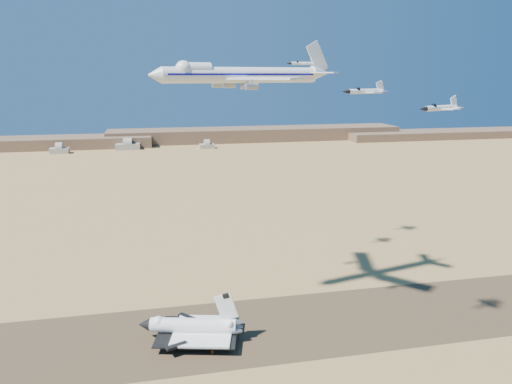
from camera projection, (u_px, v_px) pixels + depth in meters
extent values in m
plane|color=#AF854E|center=(250.00, 329.00, 187.36)|extent=(1200.00, 1200.00, 0.00)
cube|color=brown|center=(250.00, 329.00, 187.36)|extent=(600.00, 50.00, 0.06)
cube|color=brown|center=(256.00, 134.00, 723.64)|extent=(420.00, 60.00, 18.00)
cube|color=brown|center=(441.00, 134.00, 753.57)|extent=(300.00, 60.00, 11.00)
cube|color=#A9A396|center=(60.00, 151.00, 604.83)|extent=(22.00, 14.00, 6.50)
cube|color=#A9A396|center=(128.00, 147.00, 635.46)|extent=(30.00, 15.00, 7.50)
cube|color=#A9A396|center=(207.00, 146.00, 646.77)|extent=(19.00, 12.50, 5.50)
cylinder|color=white|center=(192.00, 325.00, 178.89)|extent=(30.63, 12.50, 5.29)
cone|color=black|center=(145.00, 325.00, 179.44)|extent=(5.35, 5.91, 5.03)
sphere|color=white|center=(158.00, 323.00, 179.11)|extent=(4.92, 4.92, 4.92)
cube|color=white|center=(203.00, 331.00, 179.27)|extent=(25.69, 27.07, 0.85)
cube|color=black|center=(198.00, 332.00, 179.43)|extent=(33.03, 28.91, 0.47)
cube|color=white|center=(226.00, 307.00, 176.80)|extent=(8.66, 2.78, 10.89)
cylinder|color=gray|center=(159.00, 335.00, 180.24)|extent=(0.34, 0.34, 3.02)
cylinder|color=black|center=(159.00, 338.00, 180.47)|extent=(1.11, 0.67, 1.04)
cylinder|color=gray|center=(207.00, 343.00, 175.07)|extent=(0.34, 0.34, 3.02)
cylinder|color=black|center=(207.00, 346.00, 175.30)|extent=(1.11, 0.67, 1.04)
cylinder|color=gray|center=(210.00, 330.00, 184.26)|extent=(0.34, 0.34, 3.02)
cylinder|color=black|center=(210.00, 332.00, 184.49)|extent=(1.11, 0.67, 1.04)
cylinder|color=silver|center=(242.00, 75.00, 186.48)|extent=(61.47, 19.54, 5.81)
cone|color=silver|center=(155.00, 75.00, 172.74)|extent=(5.73, 6.68, 5.81)
sphere|color=silver|center=(184.00, 69.00, 176.59)|extent=(5.99, 5.99, 5.99)
cube|color=silver|center=(264.00, 78.00, 174.69)|extent=(24.04, 25.92, 0.64)
cube|color=silver|center=(232.00, 78.00, 200.28)|extent=(14.95, 28.43, 0.64)
cube|color=silver|center=(325.00, 73.00, 194.62)|extent=(10.46, 10.71, 0.45)
cube|color=silver|center=(309.00, 73.00, 205.02)|extent=(7.70, 11.01, 0.45)
cube|color=silver|center=(317.00, 57.00, 198.46)|extent=(10.23, 2.95, 12.98)
cylinder|color=gray|center=(247.00, 86.00, 179.41)|extent=(4.95, 3.32, 2.36)
cylinder|color=gray|center=(252.00, 86.00, 171.46)|extent=(4.95, 3.32, 2.36)
cylinder|color=gray|center=(230.00, 85.00, 193.80)|extent=(4.95, 3.32, 2.36)
cylinder|color=gray|center=(218.00, 85.00, 200.24)|extent=(4.95, 3.32, 2.36)
imported|color=orange|center=(213.00, 346.00, 174.15)|extent=(0.67, 0.80, 1.87)
imported|color=orange|center=(210.00, 345.00, 175.01)|extent=(0.98, 0.95, 1.78)
imported|color=orange|center=(212.00, 352.00, 170.18)|extent=(1.16, 1.18, 1.87)
cylinder|color=silver|center=(366.00, 91.00, 155.15)|extent=(13.00, 5.21, 1.53)
cone|color=black|center=(346.00, 92.00, 151.46)|extent=(3.13, 2.17, 1.42)
sphere|color=black|center=(358.00, 90.00, 153.49)|extent=(1.53, 1.53, 1.53)
cube|color=silver|center=(369.00, 92.00, 155.71)|extent=(6.16, 9.47, 0.27)
cube|color=silver|center=(379.00, 91.00, 157.71)|extent=(3.86, 5.92, 0.22)
cube|color=silver|center=(380.00, 86.00, 157.46)|extent=(3.24, 1.21, 3.70)
cylinder|color=silver|center=(441.00, 108.00, 140.78)|extent=(12.79, 6.38, 1.54)
cone|color=black|center=(423.00, 109.00, 136.44)|extent=(3.18, 2.40, 1.43)
sphere|color=black|center=(434.00, 106.00, 138.85)|extent=(1.54, 1.54, 1.54)
cube|color=silver|center=(443.00, 109.00, 141.43)|extent=(6.87, 9.59, 0.27)
cube|color=silver|center=(453.00, 107.00, 143.79)|extent=(4.30, 6.00, 0.22)
cube|color=silver|center=(454.00, 102.00, 143.56)|extent=(3.18, 1.50, 3.72)
cylinder|color=silver|center=(274.00, 80.00, 233.65)|extent=(12.10, 5.39, 1.44)
cone|color=black|center=(260.00, 80.00, 229.91)|extent=(2.96, 2.13, 1.33)
sphere|color=black|center=(268.00, 79.00, 231.97)|extent=(1.44, 1.44, 1.44)
cube|color=silver|center=(276.00, 80.00, 234.22)|extent=(6.08, 8.93, 0.26)
cube|color=silver|center=(283.00, 80.00, 236.25)|extent=(3.81, 5.59, 0.21)
cube|color=silver|center=(283.00, 77.00, 236.02)|extent=(3.02, 1.26, 3.47)
cylinder|color=silver|center=(303.00, 63.00, 251.97)|extent=(12.85, 2.70, 1.49)
cone|color=black|center=(289.00, 63.00, 249.70)|extent=(2.89, 1.64, 1.38)
sphere|color=black|center=(297.00, 62.00, 250.90)|extent=(1.49, 1.49, 1.49)
cube|color=silver|center=(305.00, 64.00, 252.33)|extent=(4.52, 8.83, 0.27)
cube|color=silver|center=(313.00, 63.00, 253.54)|extent=(2.84, 5.52, 0.21)
cube|color=silver|center=(313.00, 60.00, 253.26)|extent=(3.23, 0.57, 3.60)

